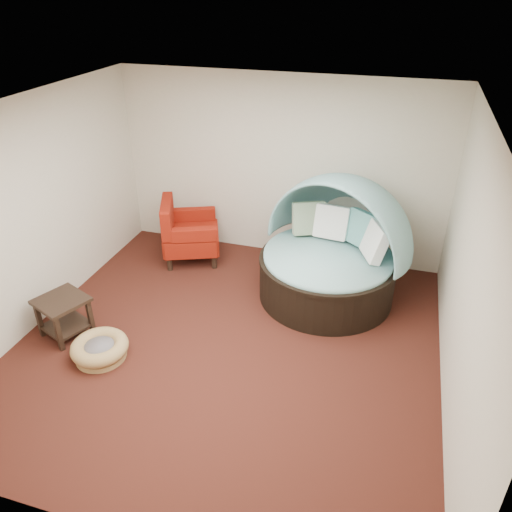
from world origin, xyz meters
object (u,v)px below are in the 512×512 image
(pet_basket, at_px, (100,349))
(canopy_daybed, at_px, (333,243))
(red_armchair, at_px, (187,233))
(side_table, at_px, (63,312))

(pet_basket, bearing_deg, canopy_daybed, 42.26)
(canopy_daybed, relative_size, red_armchair, 2.21)
(pet_basket, bearing_deg, side_table, 157.53)
(canopy_daybed, xyz_separation_m, side_table, (-3.00, -1.88, -0.45))
(pet_basket, xyz_separation_m, side_table, (-0.64, 0.26, 0.22))
(red_armchair, height_order, side_table, red_armchair)
(canopy_daybed, distance_m, side_table, 3.57)
(canopy_daybed, height_order, red_armchair, canopy_daybed)
(canopy_daybed, xyz_separation_m, pet_basket, (-2.36, -2.15, -0.67))
(side_table, bearing_deg, pet_basket, -22.47)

